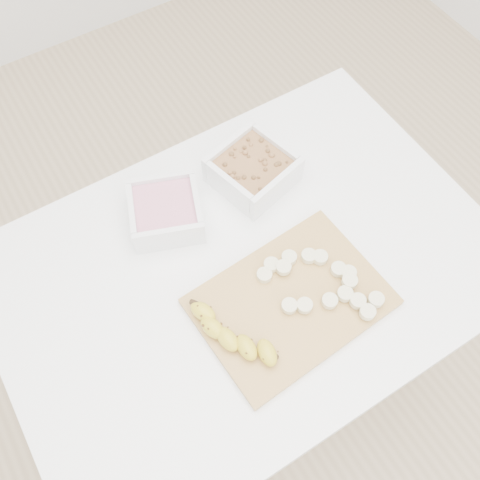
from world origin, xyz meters
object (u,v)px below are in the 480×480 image
table (247,285)px  bowl_yogurt (166,211)px  bowl_granola (253,170)px  cutting_board (291,302)px  banana (235,336)px

table → bowl_yogurt: size_ratio=5.42×
bowl_yogurt → bowl_granola: bearing=-1.8°
bowl_yogurt → cutting_board: (0.11, -0.29, -0.03)m
table → cutting_board: 0.16m
cutting_board → bowl_granola: bearing=71.8°
banana → table: bearing=35.9°
bowl_granola → banana: bearing=-127.5°
bowl_yogurt → cutting_board: bowl_yogurt is taller
bowl_yogurt → banana: size_ratio=1.00×
bowl_granola → table: bearing=-124.9°
bowl_yogurt → banana: bearing=-93.4°
bowl_yogurt → banana: bowl_yogurt is taller
bowl_yogurt → cutting_board: bearing=-68.7°
bowl_yogurt → bowl_granola: 0.21m
table → cutting_board: (0.03, -0.11, 0.10)m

